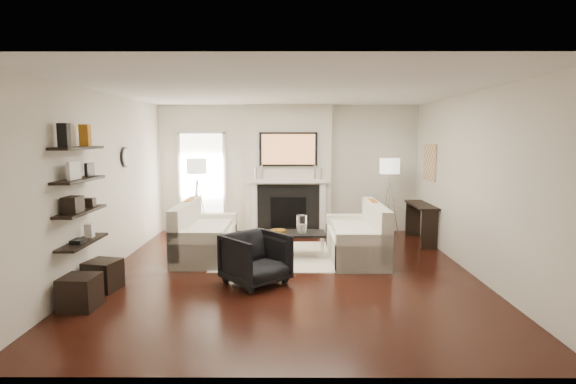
{
  "coord_description": "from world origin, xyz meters",
  "views": [
    {
      "loc": [
        0.02,
        -6.6,
        2.04
      ],
      "look_at": [
        0.0,
        0.6,
        1.15
      ],
      "focal_mm": 28.0,
      "sensor_mm": 36.0,
      "label": 1
    }
  ],
  "objects_px": {
    "loveseat_left_base": "(206,244)",
    "ottoman_near": "(103,275)",
    "loveseat_right_base": "(356,246)",
    "coffee_table": "(293,234)",
    "lamp_left_shade": "(197,166)",
    "armchair": "(256,256)",
    "lamp_right_shade": "(390,166)"
  },
  "relations": [
    {
      "from": "loveseat_left_base",
      "to": "ottoman_near",
      "type": "relative_size",
      "value": 4.5
    },
    {
      "from": "loveseat_right_base",
      "to": "ottoman_near",
      "type": "distance_m",
      "value": 3.96
    },
    {
      "from": "coffee_table",
      "to": "ottoman_near",
      "type": "height_order",
      "value": "coffee_table"
    },
    {
      "from": "coffee_table",
      "to": "lamp_left_shade",
      "type": "xyz_separation_m",
      "value": [
        -1.93,
        1.54,
        1.05
      ]
    },
    {
      "from": "ottoman_near",
      "to": "loveseat_left_base",
      "type": "bearing_deg",
      "value": 58.35
    },
    {
      "from": "loveseat_right_base",
      "to": "lamp_left_shade",
      "type": "xyz_separation_m",
      "value": [
        -2.99,
        1.62,
        1.24
      ]
    },
    {
      "from": "ottoman_near",
      "to": "armchair",
      "type": "bearing_deg",
      "value": 7.42
    },
    {
      "from": "armchair",
      "to": "ottoman_near",
      "type": "height_order",
      "value": "armchair"
    },
    {
      "from": "loveseat_left_base",
      "to": "coffee_table",
      "type": "relative_size",
      "value": 1.64
    },
    {
      "from": "lamp_right_shade",
      "to": "ottoman_near",
      "type": "bearing_deg",
      "value": -144.26
    },
    {
      "from": "ottoman_near",
      "to": "lamp_left_shade",
      "type": "bearing_deg",
      "value": 79.12
    },
    {
      "from": "loveseat_left_base",
      "to": "lamp_left_shade",
      "type": "distance_m",
      "value": 2.0
    },
    {
      "from": "coffee_table",
      "to": "loveseat_right_base",
      "type": "bearing_deg",
      "value": -4.35
    },
    {
      "from": "coffee_table",
      "to": "lamp_left_shade",
      "type": "relative_size",
      "value": 2.75
    },
    {
      "from": "loveseat_left_base",
      "to": "lamp_right_shade",
      "type": "bearing_deg",
      "value": 23.89
    },
    {
      "from": "loveseat_right_base",
      "to": "coffee_table",
      "type": "distance_m",
      "value": 1.08
    },
    {
      "from": "lamp_left_shade",
      "to": "armchair",
      "type": "bearing_deg",
      "value": -64.61
    },
    {
      "from": "lamp_right_shade",
      "to": "ottoman_near",
      "type": "relative_size",
      "value": 1.0
    },
    {
      "from": "armchair",
      "to": "lamp_left_shade",
      "type": "xyz_separation_m",
      "value": [
        -1.41,
        2.96,
        1.06
      ]
    },
    {
      "from": "loveseat_left_base",
      "to": "ottoman_near",
      "type": "xyz_separation_m",
      "value": [
        -1.06,
        -1.72,
        -0.01
      ]
    },
    {
      "from": "loveseat_left_base",
      "to": "loveseat_right_base",
      "type": "xyz_separation_m",
      "value": [
        2.55,
        -0.11,
        0.0
      ]
    },
    {
      "from": "coffee_table",
      "to": "lamp_right_shade",
      "type": "distance_m",
      "value": 2.72
    },
    {
      "from": "coffee_table",
      "to": "ottoman_near",
      "type": "relative_size",
      "value": 2.75
    },
    {
      "from": "loveseat_left_base",
      "to": "loveseat_right_base",
      "type": "bearing_deg",
      "value": -2.52
    },
    {
      "from": "lamp_right_shade",
      "to": "loveseat_left_base",
      "type": "bearing_deg",
      "value": -156.11
    },
    {
      "from": "loveseat_left_base",
      "to": "lamp_left_shade",
      "type": "xyz_separation_m",
      "value": [
        -0.44,
        1.5,
        1.24
      ]
    },
    {
      "from": "armchair",
      "to": "lamp_left_shade",
      "type": "relative_size",
      "value": 1.95
    },
    {
      "from": "lamp_right_shade",
      "to": "armchair",
      "type": "bearing_deg",
      "value": -129.85
    },
    {
      "from": "loveseat_left_base",
      "to": "coffee_table",
      "type": "xyz_separation_m",
      "value": [
        1.49,
        -0.03,
        0.19
      ]
    },
    {
      "from": "loveseat_left_base",
      "to": "loveseat_right_base",
      "type": "distance_m",
      "value": 2.56
    },
    {
      "from": "loveseat_right_base",
      "to": "ottoman_near",
      "type": "xyz_separation_m",
      "value": [
        -3.61,
        -1.61,
        -0.01
      ]
    },
    {
      "from": "coffee_table",
      "to": "lamp_right_shade",
      "type": "bearing_deg",
      "value": 38.48
    }
  ]
}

